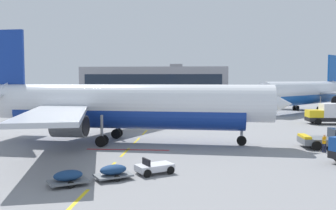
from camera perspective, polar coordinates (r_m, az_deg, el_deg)
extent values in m
plane|color=gray|center=(54.51, 20.97, -3.35)|extent=(400.00, 400.00, 0.00)
cube|color=yellow|center=(21.26, -14.05, -14.35)|extent=(0.24, 4.00, 0.01)
cube|color=yellow|center=(28.07, -9.21, -9.79)|extent=(0.24, 4.00, 0.01)
cube|color=yellow|center=(33.86, -6.77, -7.40)|extent=(0.24, 4.00, 0.01)
cube|color=yellow|center=(40.29, -4.92, -5.57)|extent=(0.24, 4.00, 0.01)
cube|color=yellow|center=(46.31, -3.68, -4.33)|extent=(0.24, 4.00, 0.01)
cube|color=yellow|center=(53.42, -2.58, -3.23)|extent=(0.24, 4.00, 0.01)
cube|color=yellow|center=(59.27, -1.88, -2.52)|extent=(0.24, 4.00, 0.01)
cube|color=yellow|center=(65.52, -1.27, -1.91)|extent=(0.24, 4.00, 0.01)
cube|color=yellow|center=(72.12, -0.74, -1.38)|extent=(0.24, 4.00, 0.01)
cube|color=yellow|center=(79.52, -0.25, -0.89)|extent=(0.24, 4.00, 0.01)
cube|color=yellow|center=(85.37, 0.07, -0.56)|extent=(0.24, 4.00, 0.01)
cube|color=yellow|center=(90.98, 0.34, -0.29)|extent=(0.24, 4.00, 0.01)
cube|color=yellow|center=(96.74, 0.59, -0.04)|extent=(0.24, 4.00, 0.01)
cube|color=#B21414|center=(35.09, -6.36, -7.00)|extent=(8.00, 0.40, 0.01)
cylinder|color=white|center=(38.60, -6.35, 0.42)|extent=(30.30, 6.07, 3.80)
cylinder|color=navy|center=(38.68, -6.34, -1.12)|extent=(24.69, 5.34, 3.50)
cone|color=white|center=(37.60, 16.39, 0.20)|extent=(3.77, 3.98, 3.72)
cube|color=#192333|center=(37.44, 14.81, 1.23)|extent=(1.81, 2.96, 0.60)
cube|color=navy|center=(44.38, -24.26, 6.88)|extent=(4.41, 0.69, 6.00)
cube|color=white|center=(47.41, -22.72, 1.70)|extent=(3.68, 6.62, 0.24)
cube|color=#B7BCC6|center=(47.89, -8.28, 0.50)|extent=(11.21, 17.50, 0.36)
cube|color=#B7BCC6|center=(32.07, -17.23, -1.28)|extent=(9.02, 17.66, 0.36)
cylinder|color=#4C4F54|center=(45.19, -9.56, -1.55)|extent=(3.35, 2.34, 2.10)
cylinder|color=black|center=(44.71, -7.61, -1.59)|extent=(0.25, 1.79, 1.79)
cylinder|color=#4C4F54|center=(34.99, -15.25, -3.21)|extent=(3.35, 2.34, 2.10)
cylinder|color=black|center=(34.37, -12.80, -3.30)|extent=(0.25, 1.79, 1.79)
cylinder|color=gray|center=(37.54, 11.53, -3.52)|extent=(0.28, 0.28, 2.67)
cylinder|color=black|center=(37.74, 11.51, -5.53)|extent=(1.01, 0.35, 0.99)
cylinder|color=gray|center=(41.86, -8.04, -2.68)|extent=(0.28, 0.28, 2.61)
cylinder|color=black|center=(42.36, -7.88, -4.39)|extent=(1.12, 0.43, 1.10)
cylinder|color=black|center=(41.69, -8.16, -4.52)|extent=(1.12, 0.43, 1.10)
cylinder|color=gray|center=(36.95, -10.38, -3.58)|extent=(0.28, 0.28, 2.61)
cylinder|color=black|center=(37.46, -10.18, -5.49)|extent=(1.12, 0.43, 1.10)
cylinder|color=black|center=(36.81, -10.53, -5.67)|extent=(1.12, 0.43, 1.10)
cube|color=slate|center=(39.10, 24.40, -5.17)|extent=(6.00, 2.80, 0.60)
cube|color=yellow|center=(38.22, 20.69, -4.63)|extent=(0.70, 2.52, 0.24)
cylinder|color=black|center=(37.22, 22.34, -5.94)|extent=(0.90, 0.40, 0.90)
cylinder|color=black|center=(39.85, 21.10, -5.28)|extent=(0.90, 0.40, 0.90)
cylinder|color=silver|center=(81.22, 20.58, 2.10)|extent=(23.59, 25.80, 3.92)
cylinder|color=#0F479E|center=(81.26, 20.56, 1.34)|extent=(19.51, 21.28, 3.61)
cone|color=silver|center=(67.55, 14.88, 1.91)|extent=(5.27, 5.25, 3.84)
cone|color=silver|center=(96.13, 24.78, 2.52)|extent=(5.37, 5.45, 3.33)
cube|color=#192333|center=(68.46, 15.36, 2.50)|extent=(3.29, 3.19, 0.62)
cube|color=#0F479E|center=(94.48, 24.46, 5.28)|extent=(3.30, 3.64, 6.19)
cube|color=silver|center=(96.38, 22.72, 2.75)|extent=(7.13, 6.86, 0.25)
cube|color=#B7BCC6|center=(88.93, 16.62, 2.00)|extent=(18.11, 11.27, 0.37)
cylinder|color=black|center=(81.44, 24.95, 0.59)|extent=(1.46, 1.32, 1.84)
cylinder|color=#4C4F54|center=(87.64, 18.41, 0.96)|extent=(3.81, 3.91, 2.17)
cylinder|color=black|center=(86.19, 17.90, 0.92)|extent=(1.46, 1.32, 1.84)
cylinder|color=gray|center=(70.47, 16.22, -0.12)|extent=(0.29, 0.29, 2.75)
cylinder|color=black|center=(70.58, 16.19, -1.23)|extent=(0.90, 0.96, 1.02)
cylinder|color=gray|center=(82.10, 22.85, 0.29)|extent=(0.29, 0.29, 2.69)
cylinder|color=black|center=(82.04, 23.06, -0.66)|extent=(1.02, 1.09, 1.14)
cylinder|color=black|center=(82.33, 22.60, -0.63)|extent=(1.02, 1.09, 1.14)
cylinder|color=gray|center=(84.36, 19.50, 0.46)|extent=(0.29, 0.29, 2.69)
cylinder|color=black|center=(84.28, 19.70, -0.46)|extent=(1.02, 1.09, 1.14)
cylinder|color=black|center=(84.61, 19.27, -0.43)|extent=(1.02, 1.09, 1.14)
cube|color=black|center=(60.38, 24.17, -2.04)|extent=(7.08, 2.65, 0.60)
cube|color=yellow|center=(59.49, 22.13, -1.25)|extent=(2.46, 2.39, 1.10)
cube|color=#192333|center=(59.10, 21.08, -1.16)|extent=(0.13, 1.92, 0.64)
cylinder|color=black|center=(58.49, 22.56, -2.44)|extent=(0.97, 0.31, 0.96)
cylinder|color=black|center=(60.74, 21.78, -2.19)|extent=(0.97, 0.31, 0.96)
cube|color=silver|center=(26.11, -2.13, -9.75)|extent=(2.94, 2.61, 0.44)
cube|color=black|center=(25.74, -3.44, -9.04)|extent=(0.72, 1.00, 0.56)
cylinder|color=black|center=(27.16, -1.08, -9.60)|extent=(0.57, 0.46, 0.56)
cylinder|color=black|center=(25.97, 0.40, -10.23)|extent=(0.57, 0.46, 0.56)
cylinder|color=black|center=(26.38, -4.62, -10.02)|extent=(0.57, 0.46, 0.56)
cylinder|color=black|center=(25.15, -3.27, -10.71)|extent=(0.57, 0.46, 0.56)
cube|color=slate|center=(24.94, -8.60, -10.87)|extent=(2.83, 2.58, 0.12)
ellipsoid|color=navy|center=(24.85, -8.61, -10.03)|extent=(2.18, 2.01, 0.64)
cylinder|color=black|center=(25.57, -9.14, -10.65)|extent=(0.44, 0.36, 0.44)
cylinder|color=black|center=(24.35, -8.03, -11.38)|extent=(0.44, 0.36, 0.44)
cube|color=slate|center=(24.09, -15.43, -11.50)|extent=(2.83, 2.58, 0.12)
ellipsoid|color=navy|center=(24.00, -15.45, -10.63)|extent=(2.18, 2.01, 0.64)
cylinder|color=black|center=(24.74, -15.81, -11.24)|extent=(0.44, 0.36, 0.44)
cylinder|color=black|center=(23.48, -15.03, -12.06)|extent=(0.44, 0.36, 0.44)
cylinder|color=#191E38|center=(36.39, 23.19, -6.24)|extent=(0.16, 0.16, 0.83)
cylinder|color=#191E38|center=(36.51, 23.51, -6.22)|extent=(0.16, 0.16, 0.83)
cube|color=orange|center=(36.33, 23.38, -5.10)|extent=(0.45, 0.52, 0.62)
cube|color=silver|center=(36.32, 23.38, -5.06)|extent=(0.47, 0.54, 0.06)
sphere|color=tan|center=(36.27, 23.40, -4.44)|extent=(0.22, 0.22, 0.22)
cylinder|color=orange|center=(36.06, 23.20, -5.11)|extent=(0.09, 0.09, 0.56)
cylinder|color=orange|center=(36.59, 23.57, -5.00)|extent=(0.09, 0.09, 0.56)
cube|color=gray|center=(180.38, -2.05, 3.86)|extent=(70.22, 22.09, 13.09)
cube|color=#192333|center=(169.35, -2.48, 4.08)|extent=(64.61, 0.12, 4.71)
cube|color=gray|center=(179.64, 1.31, 6.20)|extent=(6.00, 5.00, 1.60)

